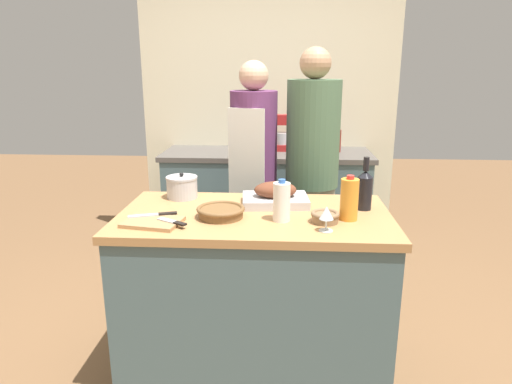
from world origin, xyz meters
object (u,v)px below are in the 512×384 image
object	(u,v)px
wine_bottle_green	(365,189)
stand_mixer	(285,136)
stock_pot	(182,187)
person_cook_guest	(312,167)
wine_glass_left	(326,214)
condiment_bottle_tall	(338,141)
person_cook_aproned	(254,172)
cutting_board	(153,222)
condiment_bottle_short	(269,146)
wicker_basket	(221,212)
mixing_bowl	(325,217)
knife_chef	(154,215)
juice_jug	(349,199)
knife_paring	(173,222)
milk_jug	(282,202)
roasting_pan	(275,196)

from	to	relation	value
wine_bottle_green	stand_mixer	xyz separation A→B (m)	(-0.41, 1.59, 0.03)
stock_pot	person_cook_guest	bearing A→B (deg)	36.50
wine_glass_left	condiment_bottle_tall	xyz separation A→B (m)	(0.25, 1.88, 0.03)
person_cook_aproned	cutting_board	bearing A→B (deg)	-96.45
wine_bottle_green	condiment_bottle_short	size ratio (longest dim) A/B	1.65
wicker_basket	mixing_bowl	world-z (taller)	same
person_cook_aproned	wicker_basket	bearing A→B (deg)	-81.12
knife_chef	stand_mixer	world-z (taller)	stand_mixer
person_cook_aproned	stock_pot	bearing A→B (deg)	-107.03
stand_mixer	stock_pot	bearing A→B (deg)	-111.58
juice_jug	wine_bottle_green	size ratio (longest dim) A/B	0.80
wine_glass_left	knife_paring	world-z (taller)	wine_glass_left
cutting_board	condiment_bottle_tall	world-z (taller)	condiment_bottle_tall
wicker_basket	stand_mixer	size ratio (longest dim) A/B	0.78
milk_jug	condiment_bottle_short	distance (m)	1.57
roasting_pan	juice_jug	world-z (taller)	juice_jug
condiment_bottle_tall	person_cook_aproned	xyz separation A→B (m)	(-0.65, -0.82, -0.09)
condiment_bottle_short	person_cook_guest	xyz separation A→B (m)	(0.31, -0.65, -0.03)
juice_jug	condiment_bottle_short	bearing A→B (deg)	105.98
wine_glass_left	condiment_bottle_tall	distance (m)	1.90
mixing_bowl	person_cook_aproned	world-z (taller)	person_cook_aproned
cutting_board	condiment_bottle_short	size ratio (longest dim) A/B	1.72
wine_bottle_green	stand_mixer	bearing A→B (deg)	104.48
stock_pot	person_cook_guest	world-z (taller)	person_cook_guest
wicker_basket	person_cook_guest	world-z (taller)	person_cook_guest
condiment_bottle_tall	wine_bottle_green	bearing A→B (deg)	-91.22
stock_pot	wine_bottle_green	bearing A→B (deg)	-8.85
knife_chef	wine_bottle_green	bearing A→B (deg)	11.90
wicker_basket	stock_pot	xyz separation A→B (m)	(-0.26, 0.33, 0.03)
milk_jug	person_cook_guest	world-z (taller)	person_cook_guest
mixing_bowl	person_cook_aproned	xyz separation A→B (m)	(-0.40, 0.95, -0.00)
wicker_basket	milk_jug	xyz separation A→B (m)	(0.30, -0.03, 0.07)
wicker_basket	milk_jug	size ratio (longest dim) A/B	1.16
stock_pot	condiment_bottle_tall	xyz separation A→B (m)	(1.01, 1.39, 0.05)
knife_paring	condiment_bottle_short	size ratio (longest dim) A/B	0.94
roasting_pan	mixing_bowl	size ratio (longest dim) A/B	2.69
cutting_board	juice_jug	distance (m)	0.94
knife_chef	condiment_bottle_short	bearing A→B (deg)	72.49
condiment_bottle_tall	condiment_bottle_short	world-z (taller)	condiment_bottle_tall
condiment_bottle_tall	wine_glass_left	bearing A→B (deg)	-97.70
juice_jug	condiment_bottle_tall	xyz separation A→B (m)	(0.13, 1.72, 0.01)
stock_pot	person_cook_guest	distance (m)	0.94
wine_glass_left	stand_mixer	world-z (taller)	stand_mixer
mixing_bowl	milk_jug	bearing A→B (deg)	176.31
stock_pot	condiment_bottle_tall	distance (m)	1.72
condiment_bottle_short	cutting_board	bearing A→B (deg)	-106.38
condiment_bottle_tall	knife_chef	bearing A→B (deg)	-121.22
wine_bottle_green	knife_paring	world-z (taller)	wine_bottle_green
stock_pot	condiment_bottle_short	world-z (taller)	condiment_bottle_short
wine_bottle_green	condiment_bottle_short	distance (m)	1.46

